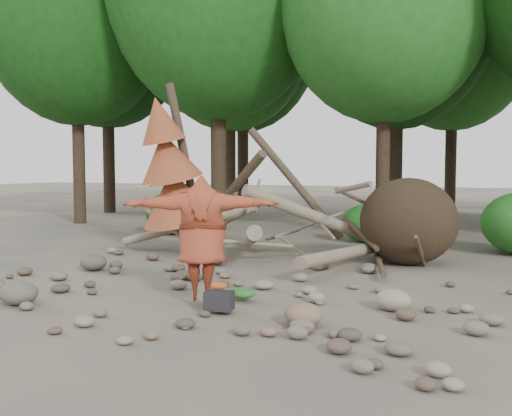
% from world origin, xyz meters
% --- Properties ---
extents(ground, '(120.00, 120.00, 0.00)m').
position_xyz_m(ground, '(0.00, 0.00, 0.00)').
color(ground, '#514C44').
rests_on(ground, ground).
extents(deadfall_pile, '(8.55, 5.24, 3.30)m').
position_xyz_m(deadfall_pile, '(2.02, 4.24, 0.95)').
color(deadfall_pile, '#332619').
rests_on(deadfall_pile, ground).
extents(dead_conifer, '(2.06, 2.16, 4.35)m').
position_xyz_m(dead_conifer, '(-3.12, 3.37, 2.11)').
color(dead_conifer, '#4C3F30').
rests_on(dead_conifer, ground).
extents(forest_backdrop, '(33.68, 19.18, 15.68)m').
position_xyz_m(forest_backdrop, '(-1.01, 13.89, 8.87)').
color(forest_backdrop, '#38281C').
rests_on(forest_backdrop, ground).
extents(bush_left, '(1.80, 1.80, 1.44)m').
position_xyz_m(bush_left, '(-5.50, 7.20, 0.72)').
color(bush_left, '#174D14').
rests_on(bush_left, ground).
extents(bush_mid, '(1.40, 1.40, 1.12)m').
position_xyz_m(bush_mid, '(0.80, 7.80, 0.56)').
color(bush_mid, '#20621C').
rests_on(bush_mid, ground).
extents(frisbee_thrower, '(2.52, 1.60, 2.00)m').
position_xyz_m(frisbee_thrower, '(0.23, -0.99, 1.08)').
color(frisbee_thrower, '#943821').
rests_on(frisbee_thrower, ground).
extents(backpack, '(0.46, 0.35, 0.28)m').
position_xyz_m(backpack, '(0.72, -1.35, 0.14)').
color(backpack, black).
rests_on(backpack, ground).
extents(cloth_green, '(0.49, 0.41, 0.18)m').
position_xyz_m(cloth_green, '(0.69, -0.49, 0.09)').
color(cloth_green, '#29682A').
rests_on(cloth_green, ground).
extents(cloth_orange, '(0.34, 0.28, 0.12)m').
position_xyz_m(cloth_orange, '(0.00, -0.02, 0.06)').
color(cloth_orange, '#AC561D').
rests_on(cloth_orange, ground).
extents(boulder_front_left, '(0.64, 0.58, 0.39)m').
position_xyz_m(boulder_front_left, '(-2.48, -2.17, 0.19)').
color(boulder_front_left, '#615B51').
rests_on(boulder_front_left, ground).
extents(boulder_front_right, '(0.55, 0.49, 0.33)m').
position_xyz_m(boulder_front_right, '(2.11, -1.48, 0.16)').
color(boulder_front_right, '#846752').
rests_on(boulder_front_right, ground).
extents(boulder_mid_right, '(0.56, 0.50, 0.33)m').
position_xyz_m(boulder_mid_right, '(3.09, -0.10, 0.17)').
color(boulder_mid_right, gray).
rests_on(boulder_mid_right, ground).
extents(boulder_mid_left, '(0.59, 0.53, 0.36)m').
position_xyz_m(boulder_mid_left, '(-3.45, 0.78, 0.18)').
color(boulder_mid_left, '#58514A').
rests_on(boulder_mid_left, ground).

